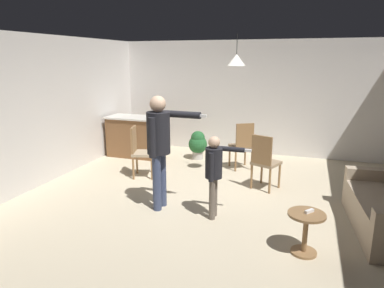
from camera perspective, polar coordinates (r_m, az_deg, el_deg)
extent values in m
plane|color=beige|center=(5.83, 3.17, -9.13)|extent=(7.68, 7.68, 0.00)
cube|color=silver|center=(8.54, 9.13, 7.52)|extent=(6.40, 0.10, 2.70)
cube|color=silver|center=(6.99, -22.93, 5.19)|extent=(0.10, 6.40, 2.70)
cube|color=tan|center=(6.13, 27.68, -6.45)|extent=(0.86, 0.26, 0.63)
cylinder|color=olive|center=(4.74, 28.06, -16.25)|extent=(0.05, 0.05, 0.06)
cylinder|color=olive|center=(6.14, 24.43, -8.89)|extent=(0.05, 0.05, 0.06)
cube|color=brown|center=(8.34, -9.42, 1.11)|extent=(1.20, 0.60, 0.91)
cube|color=beige|center=(8.25, -9.55, 4.33)|extent=(1.26, 0.66, 0.04)
cylinder|color=olive|center=(4.35, 18.35, -10.94)|extent=(0.44, 0.44, 0.03)
cylinder|color=olive|center=(4.46, 18.09, -13.98)|extent=(0.06, 0.06, 0.49)
cylinder|color=olive|center=(4.57, 17.86, -16.53)|extent=(0.31, 0.31, 0.03)
cylinder|color=#384260|center=(5.48, -4.92, -5.73)|extent=(0.13, 0.13, 0.89)
cylinder|color=#384260|center=(5.32, -5.80, -6.35)|extent=(0.13, 0.13, 0.89)
cylinder|color=black|center=(5.19, -5.54, 1.83)|extent=(0.35, 0.35, 0.63)
sphere|color=#D8AD8C|center=(5.12, -5.66, 6.58)|extent=(0.24, 0.24, 0.24)
cylinder|color=black|center=(5.20, -1.69, 4.87)|extent=(0.59, 0.13, 0.10)
cube|color=white|center=(5.08, 1.70, 4.66)|extent=(0.13, 0.04, 0.04)
cylinder|color=black|center=(5.02, -6.57, 1.02)|extent=(0.10, 0.10, 0.59)
cylinder|color=#60564C|center=(5.17, 3.69, -8.52)|extent=(0.09, 0.09, 0.62)
cylinder|color=#60564C|center=(5.06, 3.32, -9.05)|extent=(0.09, 0.09, 0.62)
cylinder|color=black|center=(4.93, 3.60, -3.12)|extent=(0.24, 0.24, 0.44)
sphere|color=#D8AD8C|center=(4.85, 3.65, 0.29)|extent=(0.17, 0.17, 0.17)
cylinder|color=black|center=(4.97, 6.33, -0.84)|extent=(0.41, 0.08, 0.07)
cube|color=white|center=(4.93, 9.02, -1.06)|extent=(0.13, 0.04, 0.04)
cylinder|color=black|center=(4.81, 3.17, -3.85)|extent=(0.07, 0.07, 0.41)
cylinder|color=olive|center=(7.20, 7.18, -2.75)|extent=(0.04, 0.04, 0.45)
cylinder|color=olive|center=(7.34, 9.81, -2.54)|extent=(0.04, 0.04, 0.45)
cylinder|color=olive|center=(7.53, 6.20, -1.99)|extent=(0.04, 0.04, 0.45)
cylinder|color=olive|center=(7.66, 8.73, -1.80)|extent=(0.04, 0.04, 0.45)
cube|color=#7F664C|center=(7.36, 8.04, -0.40)|extent=(0.58, 0.58, 0.05)
cube|color=olive|center=(7.13, 8.69, 1.38)|extent=(0.34, 0.24, 0.50)
cylinder|color=olive|center=(7.11, -9.05, -3.06)|extent=(0.04, 0.04, 0.45)
cylinder|color=olive|center=(6.77, -9.63, -3.95)|extent=(0.04, 0.04, 0.45)
cylinder|color=olive|center=(7.05, -6.17, -3.11)|extent=(0.04, 0.04, 0.45)
cylinder|color=olive|center=(6.71, -6.61, -4.01)|extent=(0.04, 0.04, 0.45)
cube|color=tan|center=(6.83, -7.93, -1.52)|extent=(0.52, 0.52, 0.05)
cube|color=olive|center=(6.80, -9.58, 0.73)|extent=(0.15, 0.37, 0.50)
cylinder|color=olive|center=(6.31, 9.76, -5.30)|extent=(0.04, 0.04, 0.45)
cylinder|color=olive|center=(6.14, 12.66, -5.97)|extent=(0.04, 0.04, 0.45)
cylinder|color=olive|center=(6.60, 11.37, -4.49)|extent=(0.04, 0.04, 0.45)
cylinder|color=olive|center=(6.45, 14.17, -5.10)|extent=(0.04, 0.04, 0.45)
cube|color=#997F60|center=(6.30, 12.11, -3.05)|extent=(0.55, 0.55, 0.05)
cube|color=olive|center=(6.06, 11.38, -0.98)|extent=(0.37, 0.18, 0.50)
cylinder|color=#B7B2AD|center=(8.07, 0.96, -1.76)|extent=(0.25, 0.25, 0.20)
sphere|color=#235B2D|center=(8.00, 0.97, -0.04)|extent=(0.43, 0.43, 0.43)
sphere|color=#235B2D|center=(7.97, 0.97, 1.01)|extent=(0.32, 0.32, 0.32)
cube|color=white|center=(4.36, 18.73, -10.42)|extent=(0.11, 0.12, 0.04)
cone|color=silver|center=(6.32, 7.33, 13.55)|extent=(0.32, 0.32, 0.20)
cylinder|color=black|center=(6.32, 7.41, 15.99)|extent=(0.01, 0.01, 0.36)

